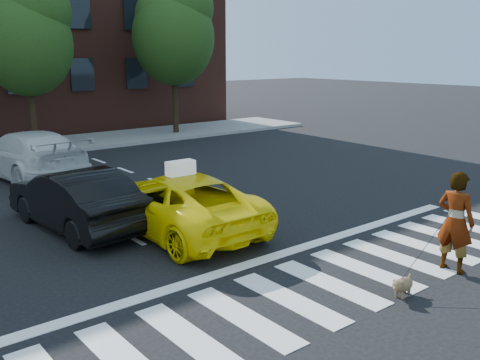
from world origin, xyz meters
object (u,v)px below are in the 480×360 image
(tree_right, at_px, (174,27))
(woman, at_px, (455,222))
(taxi, at_px, (177,202))
(tree_mid, at_px, (27,32))
(dog, at_px, (402,285))
(black_sedan, at_px, (75,199))
(white_suv, at_px, (28,154))

(tree_right, height_order, woman, tree_right)
(taxi, bearing_deg, tree_mid, -94.34)
(tree_right, height_order, dog, tree_right)
(woman, bearing_deg, dog, 88.61)
(woman, bearing_deg, tree_right, -20.17)
(tree_mid, xyz_separation_m, taxi, (-1.06, -12.77, -4.17))
(tree_mid, relative_size, woman, 3.68)
(taxi, bearing_deg, black_sedan, -42.37)
(white_suv, bearing_deg, dog, 92.02)
(tree_right, xyz_separation_m, taxi, (-8.06, -12.77, -4.58))
(tree_mid, relative_size, taxi, 1.45)
(tree_right, distance_m, taxi, 15.78)
(white_suv, bearing_deg, black_sedan, 75.24)
(tree_mid, bearing_deg, taxi, -94.73)
(white_suv, xyz_separation_m, woman, (3.64, -13.03, 0.19))
(taxi, height_order, dog, taxi)
(taxi, relative_size, woman, 2.55)
(tree_mid, xyz_separation_m, white_suv, (-1.91, -5.00, -4.07))
(tree_right, bearing_deg, woman, -106.31)
(tree_mid, relative_size, dog, 11.40)
(taxi, bearing_deg, dog, 101.90)
(black_sedan, xyz_separation_m, dog, (2.84, -6.96, -0.51))
(tree_right, bearing_deg, dog, -111.06)
(tree_mid, height_order, black_sedan, tree_mid)
(white_suv, relative_size, dog, 8.62)
(tree_mid, distance_m, black_sedan, 12.21)
(taxi, height_order, woman, woman)
(woman, bearing_deg, tree_mid, 1.60)
(tree_right, xyz_separation_m, dog, (-6.97, -18.10, -5.06))
(woman, bearing_deg, black_sedan, 29.51)
(black_sedan, height_order, white_suv, white_suv)
(black_sedan, distance_m, white_suv, 6.21)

